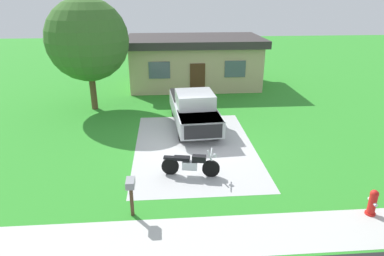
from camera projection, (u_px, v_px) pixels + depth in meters
ground_plane at (195, 147)px, 15.26m from camera, size 80.00×80.00×0.00m
driveway_pad at (195, 147)px, 15.26m from camera, size 5.29×8.07×0.01m
sidewalk_strip at (213, 236)px, 9.71m from camera, size 36.00×1.80×0.01m
motorcycle at (191, 164)px, 12.76m from camera, size 2.19×0.79×1.09m
pickup_truck at (193, 108)px, 17.40m from camera, size 2.37×5.74×1.90m
fire_hydrant at (372, 203)px, 10.51m from camera, size 0.32×0.40×0.87m
mailbox at (131, 188)px, 10.27m from camera, size 0.26×0.48×1.26m
shade_tree at (88, 40)px, 18.80m from camera, size 4.57×4.57×6.30m
neighbor_house at (194, 61)px, 24.77m from camera, size 9.60×5.60×3.50m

